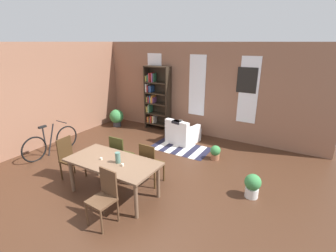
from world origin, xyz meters
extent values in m
plane|color=#432819|center=(0.00, 0.00, 0.00)|extent=(9.44, 9.44, 0.00)
cube|color=#91624A|center=(0.00, 3.69, 1.47)|extent=(7.87, 0.12, 2.94)
cube|color=#91624A|center=(-3.49, 0.00, 1.47)|extent=(0.12, 8.26, 2.94)
cube|color=white|center=(-1.60, 3.62, 1.62)|extent=(0.55, 0.02, 1.91)
cube|color=white|center=(0.00, 3.62, 1.62)|extent=(0.55, 0.02, 1.91)
cube|color=white|center=(1.60, 3.62, 1.62)|extent=(0.55, 0.02, 1.91)
cube|color=brown|center=(0.04, -0.41, 0.73)|extent=(1.84, 0.91, 0.04)
cylinder|color=brown|center=(-0.78, -0.77, 0.35)|extent=(0.07, 0.07, 0.71)
cylinder|color=brown|center=(0.86, -0.77, 0.35)|extent=(0.07, 0.07, 0.71)
cylinder|color=brown|center=(-0.78, -0.06, 0.35)|extent=(0.07, 0.07, 0.71)
cylinder|color=brown|center=(0.86, -0.06, 0.35)|extent=(0.07, 0.07, 0.71)
cylinder|color=#4C7266|center=(0.18, -0.41, 0.85)|extent=(0.10, 0.10, 0.21)
cylinder|color=silver|center=(-0.18, -0.49, 0.77)|extent=(0.04, 0.04, 0.04)
cylinder|color=silver|center=(0.35, -0.48, 0.77)|extent=(0.04, 0.04, 0.05)
cube|color=#323213|center=(-0.38, 0.34, 0.45)|extent=(0.41, 0.41, 0.04)
cube|color=#323213|center=(-0.37, 0.16, 0.70)|extent=(0.38, 0.04, 0.50)
cylinder|color=#323213|center=(-0.20, 0.53, 0.21)|extent=(0.04, 0.04, 0.43)
cylinder|color=#323213|center=(-0.56, 0.52, 0.21)|extent=(0.04, 0.04, 0.43)
cylinder|color=#323213|center=(-0.19, 0.17, 0.21)|extent=(0.04, 0.04, 0.43)
cylinder|color=#323213|center=(-0.55, 0.16, 0.21)|extent=(0.04, 0.04, 0.43)
cube|color=#402B13|center=(0.45, 0.34, 0.45)|extent=(0.41, 0.41, 0.04)
cube|color=#402B13|center=(0.45, 0.16, 0.70)|extent=(0.38, 0.04, 0.50)
cylinder|color=#402B13|center=(0.64, 0.52, 0.21)|extent=(0.04, 0.04, 0.43)
cylinder|color=#402B13|center=(0.28, 0.52, 0.21)|extent=(0.04, 0.04, 0.43)
cylinder|color=#402B13|center=(0.63, 0.16, 0.21)|extent=(0.04, 0.04, 0.43)
cylinder|color=#402B13|center=(0.27, 0.16, 0.21)|extent=(0.04, 0.04, 0.43)
cube|color=#523724|center=(0.45, -1.17, 0.45)|extent=(0.43, 0.43, 0.04)
cube|color=#523724|center=(0.47, -0.98, 0.70)|extent=(0.38, 0.06, 0.50)
cylinder|color=#523724|center=(0.26, -1.34, 0.21)|extent=(0.04, 0.04, 0.43)
cylinder|color=#523724|center=(0.62, -1.36, 0.21)|extent=(0.04, 0.04, 0.43)
cylinder|color=#523724|center=(0.29, -0.98, 0.21)|extent=(0.04, 0.04, 0.43)
cylinder|color=#523724|center=(0.65, -1.00, 0.21)|extent=(0.04, 0.04, 0.43)
cube|color=#3D2914|center=(-1.18, -0.41, 0.45)|extent=(0.42, 0.42, 0.04)
cube|color=#3D2914|center=(-1.37, -0.42, 0.70)|extent=(0.05, 0.38, 0.50)
cylinder|color=#3D2914|center=(-0.99, -0.58, 0.21)|extent=(0.04, 0.04, 0.43)
cylinder|color=#3D2914|center=(-1.01, -0.22, 0.21)|extent=(0.04, 0.04, 0.43)
cylinder|color=#3D2914|center=(-1.35, -0.60, 0.21)|extent=(0.04, 0.04, 0.43)
cylinder|color=#3D2914|center=(-1.37, -0.24, 0.21)|extent=(0.04, 0.04, 0.43)
cube|color=#2D2319|center=(-1.81, 3.41, 1.09)|extent=(0.04, 0.34, 2.18)
cube|color=#2D2319|center=(-0.94, 3.41, 1.09)|extent=(0.04, 0.34, 2.18)
cube|color=#2D2319|center=(-1.37, 3.58, 1.09)|extent=(0.91, 0.01, 2.18)
cube|color=#2D2319|center=(-1.37, 3.41, 0.18)|extent=(0.87, 0.34, 0.04)
cube|color=#B22D28|center=(-1.77, 3.41, 0.30)|extent=(0.03, 0.20, 0.19)
cube|color=orange|center=(-1.72, 3.41, 0.30)|extent=(0.05, 0.26, 0.20)
cube|color=#4C4C51|center=(-1.66, 3.41, 0.30)|extent=(0.04, 0.21, 0.19)
cube|color=#B22D28|center=(-1.60, 3.41, 0.33)|extent=(0.05, 0.24, 0.25)
cube|color=gold|center=(-1.54, 3.41, 0.32)|extent=(0.05, 0.19, 0.24)
cube|color=white|center=(-1.49, 3.41, 0.34)|extent=(0.03, 0.25, 0.28)
cube|color=#2D2319|center=(-1.37, 3.41, 0.55)|extent=(0.87, 0.34, 0.04)
cube|color=gold|center=(-1.76, 3.41, 0.67)|extent=(0.05, 0.25, 0.21)
cube|color=white|center=(-1.71, 3.41, 0.70)|extent=(0.04, 0.21, 0.26)
cube|color=#33724C|center=(-1.67, 3.41, 0.71)|extent=(0.04, 0.26, 0.30)
cube|color=#2D2319|center=(-1.37, 3.41, 0.91)|extent=(0.87, 0.34, 0.04)
cube|color=gold|center=(-1.77, 3.41, 1.02)|extent=(0.04, 0.20, 0.19)
cube|color=#4C4C51|center=(-1.72, 3.41, 1.04)|extent=(0.03, 0.18, 0.23)
cube|color=#B22D28|center=(-1.68, 3.41, 1.02)|extent=(0.03, 0.25, 0.19)
cube|color=#284C8C|center=(-1.63, 3.41, 1.05)|extent=(0.04, 0.24, 0.24)
cube|color=gold|center=(-1.58, 3.41, 1.02)|extent=(0.03, 0.23, 0.18)
cube|color=orange|center=(-1.53, 3.41, 1.06)|extent=(0.04, 0.27, 0.26)
cube|color=#8C4C8C|center=(-1.49, 3.41, 1.02)|extent=(0.03, 0.22, 0.18)
cube|color=#2D2319|center=(-1.37, 3.41, 1.27)|extent=(0.87, 0.34, 0.04)
cube|color=white|center=(-1.77, 3.41, 1.43)|extent=(0.04, 0.28, 0.28)
cube|color=#B22D28|center=(-1.71, 3.41, 1.40)|extent=(0.03, 0.25, 0.22)
cube|color=#284C8C|center=(-1.68, 3.41, 1.40)|extent=(0.03, 0.18, 0.21)
cube|color=#4C4C51|center=(-1.63, 3.41, 1.41)|extent=(0.03, 0.18, 0.23)
cube|color=#284C8C|center=(-1.59, 3.41, 1.40)|extent=(0.04, 0.25, 0.22)
cube|color=#2D2319|center=(-1.37, 3.41, 1.64)|extent=(0.87, 0.34, 0.04)
cube|color=gold|center=(-1.77, 3.41, 1.75)|extent=(0.04, 0.26, 0.19)
cube|color=#33724C|center=(-1.71, 3.41, 1.77)|extent=(0.05, 0.22, 0.22)
cube|color=#8C4C8C|center=(-1.65, 3.41, 1.79)|extent=(0.04, 0.22, 0.27)
cube|color=#B22D28|center=(-1.61, 3.41, 1.80)|extent=(0.03, 0.29, 0.29)
cube|color=#B22D28|center=(-1.56, 3.41, 1.81)|extent=(0.04, 0.19, 0.30)
cube|color=#8C4C8C|center=(-1.51, 3.41, 1.80)|extent=(0.03, 0.25, 0.28)
cube|color=#33724C|center=(-1.47, 3.41, 1.80)|extent=(0.03, 0.18, 0.28)
cube|color=#2D2319|center=(-1.37, 3.41, 2.16)|extent=(0.87, 0.34, 0.04)
cube|color=white|center=(-0.04, 2.78, 0.20)|extent=(0.92, 0.92, 0.40)
cube|color=white|center=(-0.09, 2.47, 0.57)|extent=(0.82, 0.29, 0.35)
cube|color=white|center=(0.30, 2.73, 0.48)|extent=(0.24, 0.73, 0.15)
cube|color=white|center=(-0.37, 2.84, 0.48)|extent=(0.24, 0.73, 0.15)
cube|color=black|center=(-0.09, 2.47, 0.71)|extent=(0.30, 0.21, 0.08)
torus|color=black|center=(-2.74, -0.33, 0.32)|extent=(0.05, 0.68, 0.68)
torus|color=black|center=(-2.73, 0.65, 0.32)|extent=(0.05, 0.68, 0.68)
cylinder|color=black|center=(-2.73, 0.16, 0.42)|extent=(0.04, 0.31, 0.85)
cylinder|color=black|center=(-2.74, -0.02, 0.60)|extent=(0.04, 0.04, 0.45)
cube|color=black|center=(-2.74, -0.02, 0.84)|extent=(0.08, 0.20, 0.05)
cylinder|color=black|center=(-2.73, 0.55, 0.82)|extent=(0.44, 0.03, 0.02)
cylinder|color=silver|center=(2.46, 0.89, 0.10)|extent=(0.26, 0.26, 0.20)
sphere|color=#387F42|center=(2.46, 0.89, 0.33)|extent=(0.32, 0.32, 0.32)
cylinder|color=#333338|center=(-2.80, 2.87, 0.09)|extent=(0.29, 0.29, 0.17)
sphere|color=#387F42|center=(-2.80, 2.87, 0.37)|extent=(0.50, 0.50, 0.50)
cylinder|color=#9E6042|center=(1.25, 2.11, 0.07)|extent=(0.23, 0.23, 0.14)
sphere|color=#387F42|center=(1.25, 2.11, 0.25)|extent=(0.27, 0.27, 0.27)
cube|color=#1E1E33|center=(-0.62, 2.28, 0.00)|extent=(0.19, 0.94, 0.01)
cube|color=white|center=(-0.43, 2.28, 0.00)|extent=(0.19, 0.94, 0.01)
cube|color=#1E1E33|center=(-0.24, 2.28, 0.00)|extent=(0.19, 0.94, 0.01)
cube|color=white|center=(-0.05, 2.28, 0.00)|extent=(0.19, 0.94, 0.01)
cube|color=#1E1E33|center=(0.13, 2.28, 0.00)|extent=(0.19, 0.94, 0.01)
cube|color=white|center=(0.32, 2.28, 0.00)|extent=(0.19, 0.94, 0.01)
cube|color=#1E1E33|center=(0.51, 2.28, 0.00)|extent=(0.19, 0.94, 0.01)
cube|color=white|center=(0.69, 2.28, 0.00)|extent=(0.19, 0.94, 0.01)
cube|color=#1E1E33|center=(0.88, 2.28, 0.00)|extent=(0.19, 0.94, 0.01)
cube|color=black|center=(1.53, 3.62, 1.91)|extent=(0.56, 0.03, 0.72)
camera|label=1|loc=(3.15, -3.59, 2.95)|focal=26.38mm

